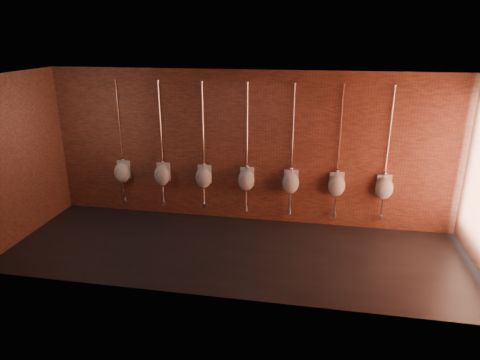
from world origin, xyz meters
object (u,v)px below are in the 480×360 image
object	(u,v)px
urinal_6	(384,187)
urinal_2	(204,177)
urinal_1	(162,174)
urinal_0	(122,172)
urinal_3	(246,179)
urinal_4	(291,182)
urinal_5	(337,185)

from	to	relation	value
urinal_6	urinal_2	bearing A→B (deg)	180.00
urinal_1	urinal_2	distance (m)	0.93
urinal_0	urinal_6	xyz separation A→B (m)	(5.59, 0.00, 0.00)
urinal_3	urinal_4	size ratio (longest dim) A/B	1.00
urinal_1	urinal_2	size ratio (longest dim) A/B	1.00
urinal_1	urinal_3	bearing A→B (deg)	0.00
urinal_0	urinal_6	distance (m)	5.59
urinal_2	urinal_4	world-z (taller)	same
urinal_2	urinal_3	xyz separation A→B (m)	(0.93, 0.00, 0.00)
urinal_2	urinal_0	bearing A→B (deg)	180.00
urinal_0	urinal_1	size ratio (longest dim) A/B	1.00
urinal_4	urinal_6	distance (m)	1.86
urinal_1	urinal_6	distance (m)	4.66
urinal_0	urinal_5	world-z (taller)	same
urinal_4	urinal_6	bearing A→B (deg)	0.00
urinal_4	urinal_3	bearing A→B (deg)	180.00
urinal_3	urinal_1	bearing A→B (deg)	180.00
urinal_0	urinal_3	bearing A→B (deg)	0.00
urinal_6	urinal_5	bearing A→B (deg)	180.00
urinal_2	urinal_5	xyz separation A→B (m)	(2.80, 0.00, 0.00)
urinal_4	urinal_5	size ratio (longest dim) A/B	1.00
urinal_0	urinal_2	distance (m)	1.86
urinal_2	urinal_5	distance (m)	2.80
urinal_1	urinal_0	bearing A→B (deg)	180.00
urinal_3	urinal_5	xyz separation A→B (m)	(1.86, 0.00, 0.00)
urinal_1	urinal_3	xyz separation A→B (m)	(1.86, 0.00, 0.00)
urinal_1	urinal_3	distance (m)	1.86
urinal_1	urinal_6	world-z (taller)	same
urinal_2	urinal_4	distance (m)	1.86
urinal_5	urinal_2	bearing A→B (deg)	180.00
urinal_4	urinal_0	bearing A→B (deg)	180.00
urinal_2	urinal_3	world-z (taller)	same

